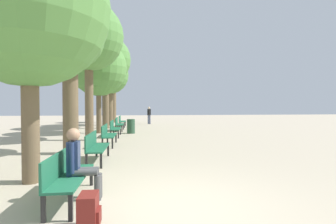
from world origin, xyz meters
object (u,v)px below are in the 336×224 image
(bench_row_4, at_px, (118,123))
(tree_row_4, at_px, (105,60))
(tree_row_2, at_px, (89,37))
(backpack, at_px, (89,212))
(bench_row_1, at_px, (95,145))
(bench_row_0, at_px, (66,172))
(tree_row_6, at_px, (113,77))
(tree_row_1, at_px, (70,40))
(person_seated, at_px, (80,162))
(pedestrian_near, at_px, (149,114))
(bench_row_2, at_px, (107,134))
(tree_row_5, at_px, (110,76))
(bench_row_3, at_px, (114,127))
(trash_bin, at_px, (131,126))
(tree_row_0, at_px, (29,7))
(tree_row_3, at_px, (99,68))
(bench_row_5, at_px, (121,120))

(bench_row_4, height_order, tree_row_4, tree_row_4)
(tree_row_2, relative_size, backpack, 13.93)
(bench_row_1, relative_size, backpack, 3.78)
(bench_row_0, bearing_deg, bench_row_1, 90.00)
(tree_row_2, xyz_separation_m, tree_row_6, (-0.00, 12.85, -0.52))
(tree_row_1, relative_size, person_seated, 4.12)
(bench_row_1, relative_size, bench_row_4, 1.00)
(pedestrian_near, bearing_deg, tree_row_1, -103.34)
(tree_row_2, distance_m, pedestrian_near, 11.75)
(bench_row_2, height_order, tree_row_5, tree_row_5)
(bench_row_3, relative_size, trash_bin, 2.12)
(bench_row_3, bearing_deg, bench_row_1, -90.00)
(bench_row_2, bearing_deg, trash_bin, 79.46)
(bench_row_1, relative_size, tree_row_5, 0.31)
(tree_row_0, relative_size, tree_row_6, 0.94)
(bench_row_4, distance_m, tree_row_1, 8.83)
(tree_row_0, distance_m, tree_row_4, 13.52)
(tree_row_1, distance_m, tree_row_4, 10.11)
(tree_row_3, bearing_deg, bench_row_3, -59.60)
(bench_row_4, distance_m, tree_row_4, 4.95)
(tree_row_4, xyz_separation_m, pedestrian_near, (3.33, 3.99, -4.03))
(bench_row_2, distance_m, tree_row_2, 4.88)
(bench_row_5, xyz_separation_m, person_seated, (0.23, -15.84, 0.17))
(bench_row_1, relative_size, bench_row_5, 1.00)
(tree_row_3, height_order, pedestrian_near, tree_row_3)
(bench_row_1, height_order, tree_row_6, tree_row_6)
(tree_row_2, distance_m, backpack, 10.52)
(tree_row_5, height_order, person_seated, tree_row_5)
(tree_row_0, bearing_deg, tree_row_3, 90.00)
(tree_row_0, bearing_deg, backpack, -55.08)
(tree_row_2, bearing_deg, tree_row_1, -90.00)
(tree_row_5, bearing_deg, tree_row_6, 90.00)
(tree_row_2, bearing_deg, bench_row_2, -59.84)
(bench_row_5, xyz_separation_m, tree_row_3, (-1.05, -4.56, 3.39))
(bench_row_3, bearing_deg, backpack, -86.87)
(person_seated, relative_size, backpack, 2.68)
(bench_row_1, bearing_deg, bench_row_3, 90.00)
(bench_row_5, bearing_deg, bench_row_0, -90.00)
(bench_row_0, xyz_separation_m, tree_row_6, (-1.05, 21.01, 3.89))
(bench_row_3, height_order, trash_bin, bench_row_3)
(tree_row_6, height_order, pedestrian_near, tree_row_6)
(bench_row_1, bearing_deg, bench_row_4, 90.00)
(tree_row_3, xyz_separation_m, person_seated, (1.28, -11.28, -3.21))
(bench_row_2, height_order, backpack, bench_row_2)
(tree_row_1, bearing_deg, tree_row_3, 90.00)
(backpack, bearing_deg, bench_row_4, 92.41)
(bench_row_2, xyz_separation_m, person_seated, (0.23, -6.31, 0.17))
(bench_row_2, distance_m, person_seated, 6.32)
(bench_row_4, relative_size, tree_row_6, 0.31)
(tree_row_1, bearing_deg, tree_row_4, 90.00)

